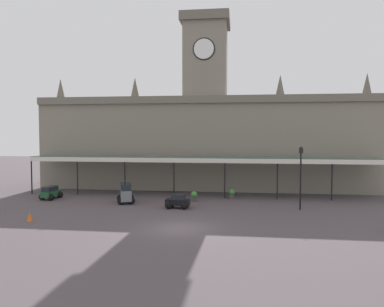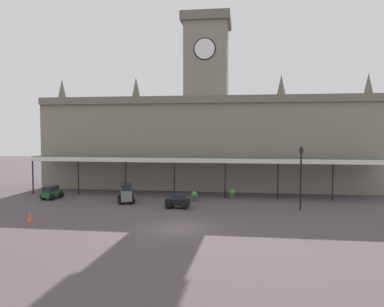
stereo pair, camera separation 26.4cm
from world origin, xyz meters
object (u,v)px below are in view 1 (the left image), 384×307
(planter_near_kerb, at_px, (232,194))
(planter_forecourt_centre, at_px, (194,196))
(car_grey_van, at_px, (126,194))
(traffic_cone, at_px, (30,216))
(car_green_estate, at_px, (51,193))
(victorian_lamppost, at_px, (301,171))
(car_black_sedan, at_px, (178,202))

(planter_near_kerb, bearing_deg, planter_forecourt_centre, -151.22)
(car_grey_van, xyz_separation_m, traffic_cone, (-4.79, -7.77, -0.47))
(car_grey_van, relative_size, planter_near_kerb, 2.69)
(traffic_cone, height_order, planter_near_kerb, planter_near_kerb)
(car_green_estate, bearing_deg, victorian_lamppost, -5.31)
(car_black_sedan, xyz_separation_m, planter_forecourt_centre, (1.01, 3.20, -0.01))
(traffic_cone, bearing_deg, victorian_lamppost, 17.90)
(car_grey_van, bearing_deg, victorian_lamppost, -4.62)
(car_black_sedan, relative_size, victorian_lamppost, 0.40)
(car_black_sedan, bearing_deg, victorian_lamppost, 3.20)
(car_black_sedan, distance_m, victorian_lamppost, 10.64)
(victorian_lamppost, xyz_separation_m, planter_forecourt_centre, (-9.24, 2.62, -2.79))
(car_green_estate, distance_m, traffic_cone, 9.19)
(car_black_sedan, relative_size, traffic_cone, 3.15)
(car_black_sedan, distance_m, planter_forecourt_centre, 3.35)
(car_black_sedan, bearing_deg, traffic_cone, -149.12)
(planter_forecourt_centre, bearing_deg, car_grey_van, -167.41)
(car_grey_van, relative_size, victorian_lamppost, 0.48)
(car_grey_van, bearing_deg, car_black_sedan, -19.42)
(planter_forecourt_centre, relative_size, planter_near_kerb, 1.00)
(car_black_sedan, xyz_separation_m, car_green_estate, (-12.95, 2.73, 0.06))
(victorian_lamppost, bearing_deg, car_green_estate, 174.69)
(planter_forecourt_centre, height_order, planter_near_kerb, same)
(car_grey_van, distance_m, traffic_cone, 9.14)
(car_grey_van, relative_size, traffic_cone, 3.85)
(traffic_cone, xyz_separation_m, planter_near_kerb, (14.45, 11.06, 0.15))
(car_black_sedan, bearing_deg, car_grey_van, 160.58)
(traffic_cone, xyz_separation_m, planter_forecourt_centre, (10.97, 9.15, 0.15))
(car_black_sedan, distance_m, traffic_cone, 11.60)
(victorian_lamppost, relative_size, planter_near_kerb, 5.54)
(car_green_estate, bearing_deg, car_black_sedan, -11.90)
(car_black_sedan, distance_m, car_grey_van, 5.48)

